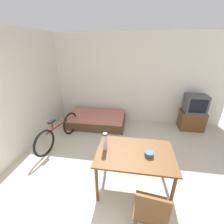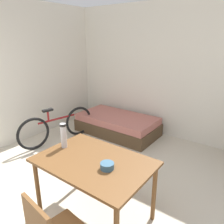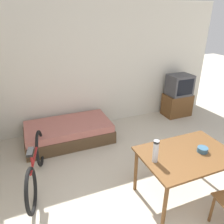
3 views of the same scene
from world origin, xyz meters
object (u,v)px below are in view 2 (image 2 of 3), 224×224
daybed (117,124)px  mate_bowl (107,166)px  dining_table (94,167)px  bicycle (58,126)px  thermos_flask (63,134)px

daybed → mate_bowl: size_ratio=12.38×
dining_table → bicycle: dining_table is taller
daybed → bicycle: bearing=-124.0°
daybed → dining_table: (1.19, -2.12, 0.46)m
dining_table → mate_bowl: bearing=-11.3°
dining_table → bicycle: 2.20m
daybed → thermos_flask: size_ratio=5.77×
thermos_flask → dining_table: bearing=-2.3°
daybed → bicycle: 1.29m
daybed → mate_bowl: 2.64m
dining_table → thermos_flask: bearing=177.7°
daybed → dining_table: 2.47m
daybed → bicycle: bicycle is taller
bicycle → thermos_flask: bearing=-36.3°
dining_table → mate_bowl: mate_bowl is taller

